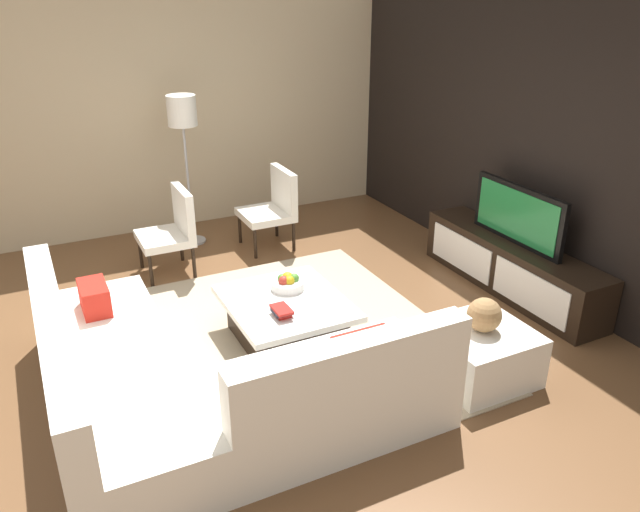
{
  "coord_description": "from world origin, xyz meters",
  "views": [
    {
      "loc": [
        4.0,
        -1.63,
        2.75
      ],
      "look_at": [
        -0.33,
        0.52,
        0.6
      ],
      "focal_mm": 34.94,
      "sensor_mm": 36.0,
      "label": 1
    }
  ],
  "objects_px": {
    "television": "(518,215)",
    "fruit_bowl": "(288,283)",
    "coffee_table": "(286,320)",
    "accent_chair_far": "(274,204)",
    "media_console": "(511,266)",
    "book_stack": "(282,311)",
    "decorative_ball": "(484,315)",
    "accent_chair_near": "(173,227)",
    "ottoman": "(480,353)",
    "sectional_couch": "(193,382)",
    "floor_lamp": "(183,121)"
  },
  "relations": [
    {
      "from": "accent_chair_near",
      "to": "fruit_bowl",
      "type": "distance_m",
      "value": 1.66
    },
    {
      "from": "media_console",
      "to": "sectional_couch",
      "type": "xyz_separation_m",
      "value": [
        0.53,
        -3.25,
        0.04
      ]
    },
    {
      "from": "sectional_couch",
      "to": "accent_chair_near",
      "type": "distance_m",
      "value": 2.44
    },
    {
      "from": "ottoman",
      "to": "television",
      "type": "bearing_deg",
      "value": 129.83
    },
    {
      "from": "accent_chair_far",
      "to": "decorative_ball",
      "type": "relative_size",
      "value": 3.42
    },
    {
      "from": "floor_lamp",
      "to": "accent_chair_far",
      "type": "relative_size",
      "value": 1.9
    },
    {
      "from": "accent_chair_far",
      "to": "television",
      "type": "bearing_deg",
      "value": 46.53
    },
    {
      "from": "media_console",
      "to": "floor_lamp",
      "type": "xyz_separation_m",
      "value": [
        -2.54,
        -2.4,
        1.13
      ]
    },
    {
      "from": "coffee_table",
      "to": "floor_lamp",
      "type": "xyz_separation_m",
      "value": [
        -2.44,
        -0.1,
        1.18
      ]
    },
    {
      "from": "television",
      "to": "coffee_table",
      "type": "relative_size",
      "value": 1.06
    },
    {
      "from": "television",
      "to": "accent_chair_near",
      "type": "xyz_separation_m",
      "value": [
        -1.85,
        -2.76,
        -0.28
      ]
    },
    {
      "from": "media_console",
      "to": "accent_chair_near",
      "type": "relative_size",
      "value": 2.39
    },
    {
      "from": "sectional_couch",
      "to": "accent_chair_near",
      "type": "bearing_deg",
      "value": 168.43
    },
    {
      "from": "book_stack",
      "to": "sectional_couch",
      "type": "bearing_deg",
      "value": -63.41
    },
    {
      "from": "media_console",
      "to": "decorative_ball",
      "type": "relative_size",
      "value": 8.19
    },
    {
      "from": "ottoman",
      "to": "fruit_bowl",
      "type": "height_order",
      "value": "fruit_bowl"
    },
    {
      "from": "accent_chair_near",
      "to": "ottoman",
      "type": "relative_size",
      "value": 1.24
    },
    {
      "from": "coffee_table",
      "to": "floor_lamp",
      "type": "relative_size",
      "value": 0.64
    },
    {
      "from": "media_console",
      "to": "fruit_bowl",
      "type": "distance_m",
      "value": 2.22
    },
    {
      "from": "coffee_table",
      "to": "media_console",
      "type": "bearing_deg",
      "value": 87.51
    },
    {
      "from": "media_console",
      "to": "ottoman",
      "type": "relative_size",
      "value": 2.97
    },
    {
      "from": "television",
      "to": "ottoman",
      "type": "xyz_separation_m",
      "value": [
        1.0,
        -1.2,
        -0.57
      ]
    },
    {
      "from": "media_console",
      "to": "book_stack",
      "type": "relative_size",
      "value": 10.32
    },
    {
      "from": "media_console",
      "to": "book_stack",
      "type": "height_order",
      "value": "media_console"
    },
    {
      "from": "floor_lamp",
      "to": "ottoman",
      "type": "height_order",
      "value": "floor_lamp"
    },
    {
      "from": "ottoman",
      "to": "decorative_ball",
      "type": "relative_size",
      "value": 2.76
    },
    {
      "from": "ottoman",
      "to": "book_stack",
      "type": "distance_m",
      "value": 1.52
    },
    {
      "from": "book_stack",
      "to": "accent_chair_near",
      "type": "bearing_deg",
      "value": -170.17
    },
    {
      "from": "television",
      "to": "media_console",
      "type": "bearing_deg",
      "value": -90.0
    },
    {
      "from": "sectional_couch",
      "to": "accent_chair_near",
      "type": "xyz_separation_m",
      "value": [
        -2.38,
        0.49,
        0.2
      ]
    },
    {
      "from": "floor_lamp",
      "to": "decorative_ball",
      "type": "bearing_deg",
      "value": 18.64
    },
    {
      "from": "television",
      "to": "book_stack",
      "type": "height_order",
      "value": "television"
    },
    {
      "from": "coffee_table",
      "to": "decorative_ball",
      "type": "height_order",
      "value": "decorative_ball"
    },
    {
      "from": "television",
      "to": "book_stack",
      "type": "xyz_separation_m",
      "value": [
        0.12,
        -2.42,
        -0.35
      ]
    },
    {
      "from": "ottoman",
      "to": "book_stack",
      "type": "height_order",
      "value": "book_stack"
    },
    {
      "from": "ottoman",
      "to": "coffee_table",
      "type": "bearing_deg",
      "value": -135.16
    },
    {
      "from": "television",
      "to": "fruit_bowl",
      "type": "xyz_separation_m",
      "value": [
        -0.28,
        -2.2,
        -0.34
      ]
    },
    {
      "from": "accent_chair_near",
      "to": "fruit_bowl",
      "type": "height_order",
      "value": "accent_chair_near"
    },
    {
      "from": "accent_chair_near",
      "to": "accent_chair_far",
      "type": "xyz_separation_m",
      "value": [
        -0.19,
        1.17,
        -0.0
      ]
    },
    {
      "from": "floor_lamp",
      "to": "accent_chair_far",
      "type": "xyz_separation_m",
      "value": [
        0.51,
        0.8,
        -0.9
      ]
    },
    {
      "from": "fruit_bowl",
      "to": "decorative_ball",
      "type": "height_order",
      "value": "decorative_ball"
    },
    {
      "from": "book_stack",
      "to": "decorative_ball",
      "type": "bearing_deg",
      "value": 54.05
    },
    {
      "from": "floor_lamp",
      "to": "decorative_ball",
      "type": "distance_m",
      "value": 3.84
    },
    {
      "from": "coffee_table",
      "to": "accent_chair_near",
      "type": "height_order",
      "value": "accent_chair_near"
    },
    {
      "from": "decorative_ball",
      "to": "book_stack",
      "type": "relative_size",
      "value": 1.26
    },
    {
      "from": "floor_lamp",
      "to": "accent_chair_far",
      "type": "height_order",
      "value": "floor_lamp"
    },
    {
      "from": "coffee_table",
      "to": "fruit_bowl",
      "type": "height_order",
      "value": "fruit_bowl"
    },
    {
      "from": "coffee_table",
      "to": "accent_chair_far",
      "type": "xyz_separation_m",
      "value": [
        -1.93,
        0.7,
        0.29
      ]
    },
    {
      "from": "fruit_bowl",
      "to": "book_stack",
      "type": "relative_size",
      "value": 1.39
    },
    {
      "from": "fruit_bowl",
      "to": "book_stack",
      "type": "xyz_separation_m",
      "value": [
        0.4,
        -0.22,
        -0.02
      ]
    }
  ]
}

